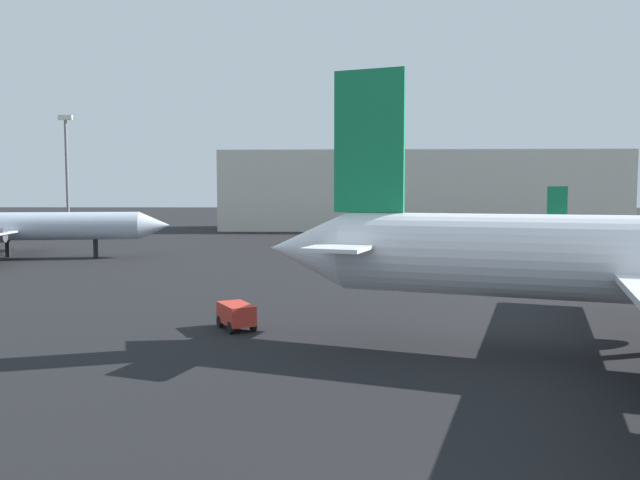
# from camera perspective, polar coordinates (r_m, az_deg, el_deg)

# --- Properties ---
(airplane_on_taxiway) EXTENTS (32.30, 25.00, 10.58)m
(airplane_on_taxiway) POSITION_cam_1_polar(r_m,az_deg,el_deg) (72.03, -27.02, 1.14)
(airplane_on_taxiway) COLOR #B2BCCC
(airplane_on_taxiway) RESTS_ON ground_plane
(baggage_cart) EXTENTS (2.32, 2.73, 1.30)m
(baggage_cart) POSITION_cam_1_polar(r_m,az_deg,el_deg) (31.38, -7.87, -6.93)
(baggage_cart) COLOR red
(baggage_cart) RESTS_ON ground_plane
(light_mast_left) EXTENTS (2.40, 0.50, 20.14)m
(light_mast_left) POSITION_cam_1_polar(r_m,az_deg,el_deg) (112.20, -22.67, 6.29)
(light_mast_left) COLOR slate
(light_mast_left) RESTS_ON ground_plane
(terminal_building) EXTENTS (75.08, 20.78, 14.85)m
(terminal_building) POSITION_cam_1_polar(r_m,az_deg,el_deg) (121.13, 9.12, 4.55)
(terminal_building) COLOR beige
(terminal_building) RESTS_ON ground_plane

